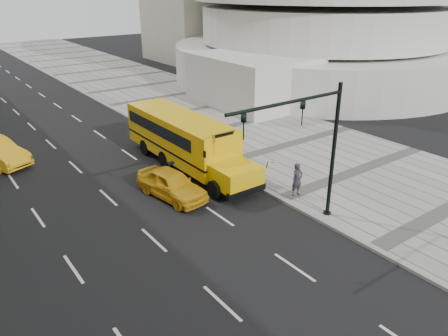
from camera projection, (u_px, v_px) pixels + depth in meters
ground at (126, 192)px, 23.08m from camera, size 140.00×140.00×0.00m
sidewalk_museum at (290, 145)px, 29.59m from camera, size 12.00×140.00×0.15m
curb_museum at (218, 165)px, 26.32m from camera, size 0.30×140.00×0.15m
school_bus at (183, 137)px, 25.97m from camera, size 2.96×11.56×3.19m
taxi_near at (172, 184)px, 22.32m from camera, size 2.38×4.52×1.47m
pedestrian at (297, 180)px, 22.12m from camera, size 0.66×0.45×1.75m
traffic_signal at (313, 141)px, 18.35m from camera, size 6.18×0.36×6.40m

